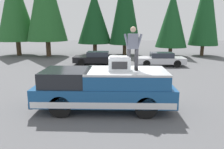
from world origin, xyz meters
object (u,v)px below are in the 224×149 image
parked_car_black (97,58)px  parked_car_silver (161,59)px  pickup_truck (104,89)px  person_on_truck_bed (133,47)px  compressor_unit (119,64)px

parked_car_black → parked_car_silver: bearing=-95.2°
pickup_truck → parked_car_silver: (10.16, -4.24, -0.29)m
person_on_truck_bed → parked_car_silver: size_ratio=0.41×
pickup_truck → parked_car_silver: 11.01m
pickup_truck → compressor_unit: size_ratio=6.60×
parked_car_silver → parked_car_black: same height
person_on_truck_bed → parked_car_black: (10.66, 2.43, -1.97)m
pickup_truck → parked_car_silver: size_ratio=1.35×
compressor_unit → parked_car_silver: bearing=-19.5°
compressor_unit → parked_car_black: (10.79, 1.91, -1.35)m
compressor_unit → parked_car_black: 11.04m
parked_car_black → pickup_truck: bearing=-173.0°
parked_car_silver → parked_car_black: size_ratio=1.00×
parked_car_black → compressor_unit: bearing=-170.0°
person_on_truck_bed → parked_car_black: size_ratio=0.41×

